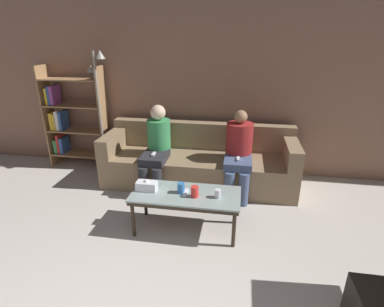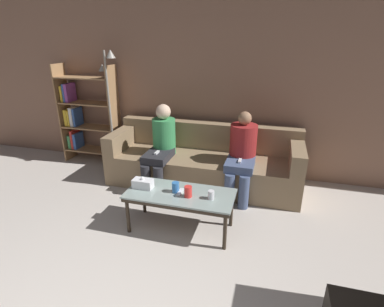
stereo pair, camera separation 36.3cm
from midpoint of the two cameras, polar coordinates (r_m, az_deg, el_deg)
The scene contains 12 objects.
wall_back at distance 4.55m, azimuth 6.32°, elevation 12.26°, with size 12.00×0.06×2.60m.
couch at distance 4.34m, azimuth 4.63°, elevation -1.80°, with size 2.69×0.87×0.83m.
coffee_table at distance 3.25m, azimuth 0.96°, elevation -8.27°, with size 1.16×0.52×0.46m.
cup_near_left at distance 3.12m, azimuth 7.02°, elevation -7.91°, with size 0.07×0.07×0.09m.
cup_near_right at distance 3.13m, azimuth 2.60°, elevation -7.35°, with size 0.08×0.08×0.12m.
cup_far_center at distance 3.22m, azimuth 0.10°, elevation -6.53°, with size 0.08×0.08×0.12m.
tissue_box at distance 3.33m, azimuth -6.27°, elevation -5.77°, with size 0.22×0.12×0.13m.
game_remote at distance 3.22m, azimuth 0.97°, elevation -7.43°, with size 0.04×0.15×0.02m.
bookshelf at distance 5.24m, azimuth -18.22°, elevation 6.73°, with size 0.97×0.32×1.61m.
standing_lamp at distance 4.73m, azimuth -13.21°, elevation 10.12°, with size 0.31×0.26×1.84m.
seated_person_left_end at distance 4.16m, azimuth -3.42°, elevation 1.72°, with size 0.32×0.72×1.15m.
seated_person_mid_left at distance 3.98m, azimuth 12.06°, elevation 0.19°, with size 0.35×0.69×1.13m.
Camera 2 is at (0.92, -0.73, 2.03)m, focal length 28.00 mm.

